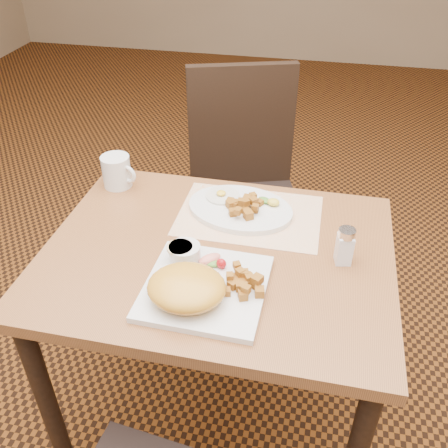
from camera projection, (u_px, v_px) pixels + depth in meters
ground at (219, 419)px, 1.73m from camera, size 8.00×8.00×0.00m
table at (218, 282)px, 1.36m from camera, size 0.90×0.70×0.75m
chair_far at (244, 181)px, 1.99m from camera, size 0.53×0.54×0.97m
placemat at (249, 216)px, 1.42m from camera, size 0.40×0.28×0.00m
plate_square at (205, 288)px, 1.17m from camera, size 0.29×0.29×0.02m
plate_oval at (240, 209)px, 1.43m from camera, size 0.34×0.27×0.02m
hollandaise_mound at (186, 288)px, 1.11m from camera, size 0.19×0.16×0.07m
ramekin at (184, 252)px, 1.22m from camera, size 0.08×0.08×0.04m
garnish_sq at (213, 261)px, 1.22m from camera, size 0.08×0.06×0.03m
fried_egg at (222, 195)px, 1.47m from camera, size 0.10×0.10×0.02m
garnish_ov at (270, 201)px, 1.43m from camera, size 0.07×0.05×0.02m
salt_shaker at (345, 246)px, 1.23m from camera, size 0.05×0.05×0.10m
coffee_mug at (117, 171)px, 1.53m from camera, size 0.12×0.09×0.10m
home_fries_sq at (244, 282)px, 1.15m from camera, size 0.10×0.11×0.04m
home_fries_ov at (243, 206)px, 1.40m from camera, size 0.11×0.11×0.04m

